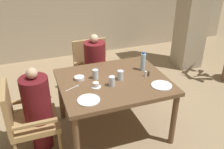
% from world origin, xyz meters
% --- Properties ---
extents(ground_plane, '(16.00, 16.00, 0.00)m').
position_xyz_m(ground_plane, '(0.00, 0.00, 0.00)').
color(ground_plane, '#9E8460').
extents(dining_table, '(1.32, 1.10, 0.76)m').
position_xyz_m(dining_table, '(0.00, 0.00, 0.68)').
color(dining_table, brown).
rests_on(dining_table, ground_plane).
extents(chair_left_side, '(0.55, 0.55, 0.90)m').
position_xyz_m(chair_left_side, '(-1.08, 0.00, 0.48)').
color(chair_left_side, '#A88451').
rests_on(chair_left_side, ground_plane).
extents(diner_in_left_chair, '(0.32, 0.32, 1.08)m').
position_xyz_m(diner_in_left_chair, '(-0.93, 0.00, 0.55)').
color(diner_in_left_chair, '#5B1419').
rests_on(diner_in_left_chair, ground_plane).
extents(chair_far_side, '(0.55, 0.55, 0.90)m').
position_xyz_m(chair_far_side, '(0.00, 0.97, 0.48)').
color(chair_far_side, '#A88451').
rests_on(chair_far_side, ground_plane).
extents(diner_in_far_chair, '(0.32, 0.32, 1.09)m').
position_xyz_m(diner_in_far_chair, '(-0.00, 0.82, 0.56)').
color(diner_in_far_chair, maroon).
rests_on(diner_in_far_chair, ground_plane).
extents(plate_main_left, '(0.25, 0.25, 0.01)m').
position_xyz_m(plate_main_left, '(0.48, -0.32, 0.77)').
color(plate_main_left, white).
rests_on(plate_main_left, dining_table).
extents(plate_main_right, '(0.25, 0.25, 0.01)m').
position_xyz_m(plate_main_right, '(-0.40, -0.33, 0.77)').
color(plate_main_right, white).
rests_on(plate_main_right, dining_table).
extents(teacup_with_saucer, '(0.12, 0.12, 0.06)m').
position_xyz_m(teacup_with_saucer, '(-0.25, -0.09, 0.79)').
color(teacup_with_saucer, white).
rests_on(teacup_with_saucer, dining_table).
extents(bowl_small, '(0.12, 0.12, 0.04)m').
position_xyz_m(bowl_small, '(-0.39, 0.16, 0.78)').
color(bowl_small, white).
rests_on(bowl_small, dining_table).
extents(water_bottle, '(0.06, 0.06, 0.26)m').
position_xyz_m(water_bottle, '(0.45, 0.13, 0.88)').
color(water_bottle, '#A3C6DB').
rests_on(water_bottle, dining_table).
extents(glass_tall_near, '(0.07, 0.07, 0.12)m').
position_xyz_m(glass_tall_near, '(-0.20, 0.11, 0.82)').
color(glass_tall_near, silver).
rests_on(glass_tall_near, dining_table).
extents(glass_tall_mid, '(0.07, 0.07, 0.12)m').
position_xyz_m(glass_tall_mid, '(0.08, -0.02, 0.82)').
color(glass_tall_mid, silver).
rests_on(glass_tall_mid, dining_table).
extents(glass_tall_far, '(0.07, 0.07, 0.12)m').
position_xyz_m(glass_tall_far, '(-0.06, -0.12, 0.82)').
color(glass_tall_far, silver).
rests_on(glass_tall_far, dining_table).
extents(salt_shaker, '(0.03, 0.03, 0.07)m').
position_xyz_m(salt_shaker, '(0.41, -0.05, 0.80)').
color(salt_shaker, white).
rests_on(salt_shaker, dining_table).
extents(pepper_shaker, '(0.03, 0.03, 0.07)m').
position_xyz_m(pepper_shaker, '(0.45, -0.05, 0.80)').
color(pepper_shaker, '#4C3D2D').
rests_on(pepper_shaker, dining_table).
extents(fork_beside_plate, '(0.17, 0.09, 0.00)m').
position_xyz_m(fork_beside_plate, '(-0.50, -0.01, 0.77)').
color(fork_beside_plate, silver).
rests_on(fork_beside_plate, dining_table).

